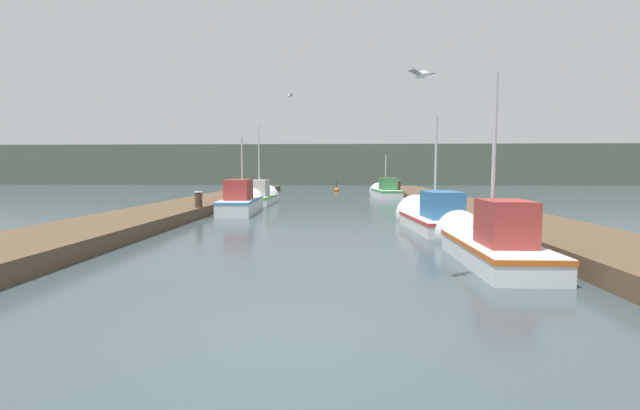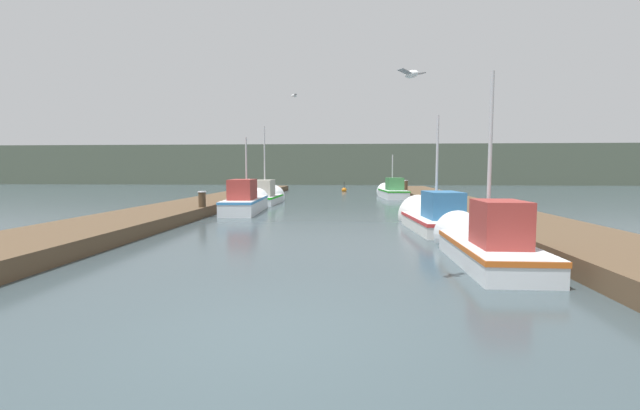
% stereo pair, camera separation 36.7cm
% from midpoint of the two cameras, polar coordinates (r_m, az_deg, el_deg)
% --- Properties ---
extents(ground_plane, '(200.00, 200.00, 0.00)m').
position_cam_midpoint_polar(ground_plane, '(5.18, -6.66, -17.56)').
color(ground_plane, '#38474C').
extents(dock_left, '(2.94, 40.00, 0.42)m').
position_cam_midpoint_polar(dock_left, '(22.01, -16.62, -0.01)').
color(dock_left, brown).
rests_on(dock_left, ground_plane).
extents(dock_right, '(2.94, 40.00, 0.42)m').
position_cam_midpoint_polar(dock_right, '(21.56, 17.58, -0.13)').
color(dock_right, brown).
rests_on(dock_right, ground_plane).
extents(distant_shore_ridge, '(120.00, 16.00, 5.17)m').
position_cam_midpoint_polar(distant_shore_ridge, '(62.20, 1.73, 5.33)').
color(distant_shore_ridge, '#4C5647').
rests_on(distant_shore_ridge, ground_plane).
extents(fishing_boat_0, '(1.39, 4.53, 4.37)m').
position_cam_midpoint_polar(fishing_boat_0, '(10.03, 20.33, -4.60)').
color(fishing_boat_0, silver).
rests_on(fishing_boat_0, ground_plane).
extents(fishing_boat_1, '(1.94, 4.65, 4.25)m').
position_cam_midpoint_polar(fishing_boat_1, '(14.88, 13.92, -1.55)').
color(fishing_boat_1, silver).
rests_on(fishing_boat_1, ground_plane).
extents(fishing_boat_2, '(1.72, 6.08, 3.78)m').
position_cam_midpoint_polar(fishing_boat_2, '(20.45, -10.71, 0.56)').
color(fishing_boat_2, silver).
rests_on(fishing_boat_2, ground_plane).
extents(fishing_boat_3, '(1.66, 4.58, 4.92)m').
position_cam_midpoint_polar(fishing_boat_3, '(25.09, -8.38, 1.20)').
color(fishing_boat_3, silver).
rests_on(fishing_boat_3, ground_plane).
extents(fishing_boat_4, '(1.85, 5.29, 3.37)m').
position_cam_midpoint_polar(fishing_boat_4, '(30.36, 8.29, 1.82)').
color(fishing_boat_4, silver).
rests_on(fishing_boat_4, ground_plane).
extents(mooring_piling_0, '(0.31, 0.31, 1.18)m').
position_cam_midpoint_polar(mooring_piling_0, '(32.08, 10.12, 2.25)').
color(mooring_piling_0, '#473523').
rests_on(mooring_piling_0, ground_plane).
extents(mooring_piling_1, '(0.32, 0.32, 1.16)m').
position_cam_midpoint_polar(mooring_piling_1, '(24.40, -11.37, 1.43)').
color(mooring_piling_1, '#473523').
rests_on(mooring_piling_1, ground_plane).
extents(mooring_piling_2, '(0.34, 0.34, 1.07)m').
position_cam_midpoint_polar(mooring_piling_2, '(18.13, -16.44, 0.07)').
color(mooring_piling_2, '#473523').
rests_on(mooring_piling_2, ground_plane).
extents(mooring_piling_3, '(0.32, 0.32, 1.43)m').
position_cam_midpoint_polar(mooring_piling_3, '(24.69, -10.78, 1.79)').
color(mooring_piling_3, '#473523').
rests_on(mooring_piling_3, ground_plane).
extents(channel_buoy, '(0.45, 0.45, 0.95)m').
position_cam_midpoint_polar(channel_buoy, '(38.15, 1.94, 2.01)').
color(channel_buoy, '#BF6513').
rests_on(channel_buoy, ground_plane).
extents(seagull_lead, '(0.50, 0.43, 0.12)m').
position_cam_midpoint_polar(seagull_lead, '(7.44, 11.96, 16.66)').
color(seagull_lead, white).
extents(seagull_1, '(0.33, 0.55, 0.12)m').
position_cam_midpoint_polar(seagull_1, '(20.63, -4.53, 14.34)').
color(seagull_1, white).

